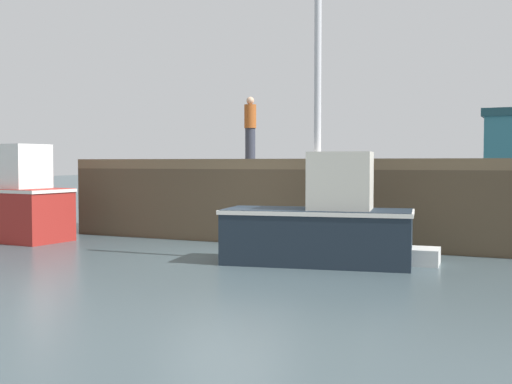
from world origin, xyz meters
TOP-DOWN VIEW (x-y plane):
  - ground at (0.00, 0.00)m, footprint 120.00×160.00m
  - pier at (1.58, 5.70)m, footprint 14.60×8.14m
  - fishing_boat_near_left at (-6.31, 0.54)m, footprint 3.40×1.68m
  - fishing_boat_near_right at (2.05, 0.07)m, footprint 3.82×2.00m
  - rowboat at (3.22, 0.77)m, footprint 1.94×0.91m
  - dockworker at (-1.78, 5.06)m, footprint 0.34×0.34m

SIDE VIEW (x-z plane):
  - ground at x=0.00m, z-range -0.10..0.00m
  - rowboat at x=3.22m, z-range -0.02..0.34m
  - fishing_boat_near_right at x=2.05m, z-range -1.80..3.37m
  - fishing_boat_near_left at x=-6.31m, z-range -0.28..2.13m
  - pier at x=1.58m, z-range 0.68..2.73m
  - dockworker at x=-1.78m, z-range 2.06..3.84m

